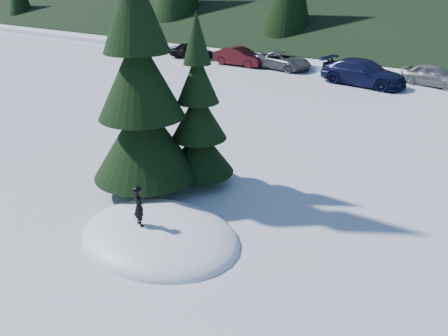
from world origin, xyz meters
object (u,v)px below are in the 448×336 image
Objects in this scene: child_skier at (139,207)px; car_1 at (240,57)px; car_4 at (434,75)px; car_0 at (191,51)px; car_2 at (281,61)px; car_3 at (363,73)px; spruce_short at (199,121)px; spruce_tall at (140,86)px.

child_skier reaches higher than car_1.
car_4 is (2.20, 22.60, -0.33)m from child_skier.
car_2 is at bearing -96.15° from car_0.
car_1 reaches higher than car_4.
car_3 is 1.39× the size of car_4.
car_3 is at bearing -68.75° from child_skier.
car_1 is 3.26m from car_2.
car_4 is at bearing -50.14° from car_3.
car_1 is at bearing -45.07° from child_skier.
car_4 is (10.09, 0.81, 0.04)m from car_2.
spruce_short is 1.41× the size of car_4.
car_1 is 1.06× the size of car_4.
car_0 is 4.85m from car_1.
spruce_tall is 23.93m from car_0.
spruce_short is 23.34m from car_0.
car_2 is 10.12m from car_4.
car_3 is at bearing 91.64° from spruce_short.
spruce_tall reaches higher than car_0.
spruce_tall reaches higher than spruce_short.
car_0 is at bearing 93.23° from car_3.
spruce_short is 19.32m from car_4.
child_skier is at bearing -152.24° from car_0.
spruce_short is 1.02× the size of car_3.
spruce_tall is at bearing -156.12° from car_1.
child_skier is at bearing -168.58° from car_3.
car_4 is at bearing 78.58° from spruce_tall.
car_1 is 9.73m from car_3.
spruce_short is at bearing 54.46° from spruce_tall.
car_2 is (3.21, 0.59, -0.05)m from car_1.
spruce_short reaches higher than car_0.
car_4 is (13.29, 1.40, -0.01)m from car_1.
spruce_tall reaches higher than car_4.
car_1 is at bearing 107.26° from car_2.
spruce_short is (1.00, 1.40, -1.22)m from spruce_tall.
car_3 is (-0.48, 16.73, -1.34)m from spruce_short.
car_3 reaches higher than car_0.
child_skier is at bearing -153.25° from car_2.
spruce_tall reaches higher than car_3.
child_skier is 23.17m from car_2.
car_1 is 13.37m from car_4.
car_0 is at bearing 130.14° from spruce_short.
child_skier is 0.19× the size of car_3.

